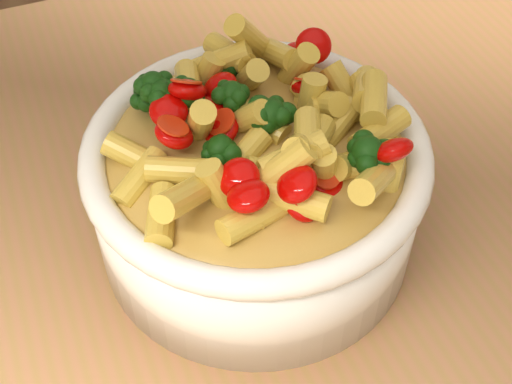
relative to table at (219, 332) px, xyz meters
name	(u,v)px	position (x,y,z in m)	size (l,w,h in m)	color
table	(219,332)	(0.00, 0.00, 0.00)	(1.20, 0.80, 0.90)	#A26945
serving_bowl	(256,191)	(0.04, 0.01, 0.15)	(0.24, 0.24, 0.10)	white
pasta_salad	(256,125)	(0.04, 0.01, 0.22)	(0.19, 0.19, 0.04)	#F8CD4E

